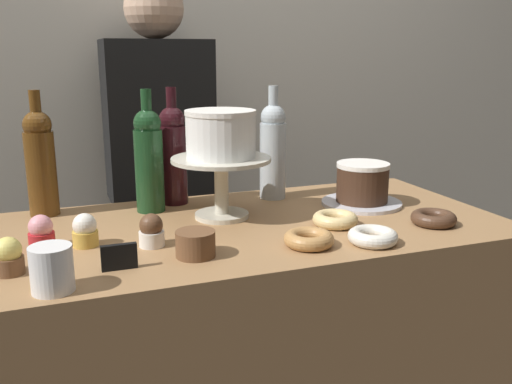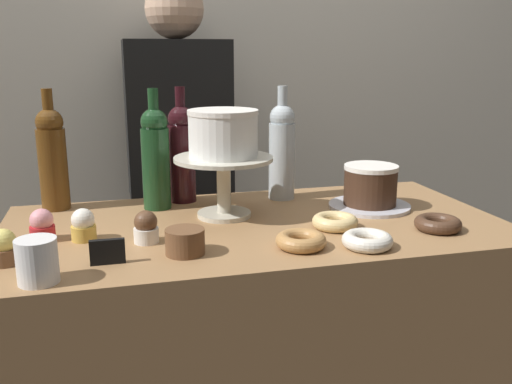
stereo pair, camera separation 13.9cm
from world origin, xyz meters
name	(u,v)px [view 2 (the right image)]	position (x,y,z in m)	size (l,w,h in m)	color
back_wall	(198,68)	(0.00, 0.90, 1.30)	(6.00, 0.05, 2.60)	beige
cake_stand_pedestal	(224,176)	(-0.07, 0.08, 1.05)	(0.25, 0.25, 0.16)	beige
white_layer_cake	(223,133)	(-0.07, 0.08, 1.16)	(0.18, 0.18, 0.12)	white
silver_serving_platter	(369,206)	(0.34, 0.06, 0.95)	(0.22, 0.22, 0.01)	silver
chocolate_round_cake	(370,185)	(0.34, 0.06, 1.01)	(0.15, 0.15, 0.11)	#3D2619
wine_bottle_amber	(52,157)	(-0.50, 0.27, 1.09)	(0.08, 0.08, 0.33)	#5B3814
wine_bottle_green	(156,156)	(-0.23, 0.20, 1.09)	(0.08, 0.08, 0.33)	#193D1E
wine_bottle_clear	(282,150)	(0.13, 0.22, 1.09)	(0.08, 0.08, 0.33)	#B2BCC1
wine_bottle_dark_red	(182,152)	(-0.15, 0.26, 1.09)	(0.08, 0.08, 0.33)	black
cupcake_vanilla	(83,225)	(-0.41, -0.03, 0.98)	(0.06, 0.06, 0.07)	gold
cupcake_strawberry	(42,226)	(-0.50, -0.01, 0.98)	(0.06, 0.06, 0.07)	red
cupcake_chocolate	(146,228)	(-0.28, -0.08, 0.98)	(0.06, 0.06, 0.07)	white
cupcake_lemon	(3,248)	(-0.56, -0.15, 0.98)	(0.06, 0.06, 0.07)	brown
donut_maple	(301,241)	(0.05, -0.20, 0.96)	(0.11, 0.11, 0.03)	#B27F47
donut_chocolate	(438,224)	(0.41, -0.17, 0.96)	(0.11, 0.11, 0.03)	#472D1E
donut_sugar	(367,240)	(0.19, -0.24, 0.96)	(0.11, 0.11, 0.03)	silver
donut_glazed	(335,222)	(0.18, -0.09, 0.96)	(0.11, 0.11, 0.03)	#E0C17F
cookie_stack	(185,242)	(-0.20, -0.18, 0.97)	(0.08, 0.08, 0.05)	brown
price_sign_chalkboard	(107,252)	(-0.36, -0.20, 0.97)	(0.07, 0.01, 0.05)	black
coffee_cup_ceramic	(37,261)	(-0.49, -0.26, 0.98)	(0.08, 0.08, 0.08)	white
barista_figure	(181,198)	(-0.11, 0.69, 0.84)	(0.36, 0.22, 1.60)	black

